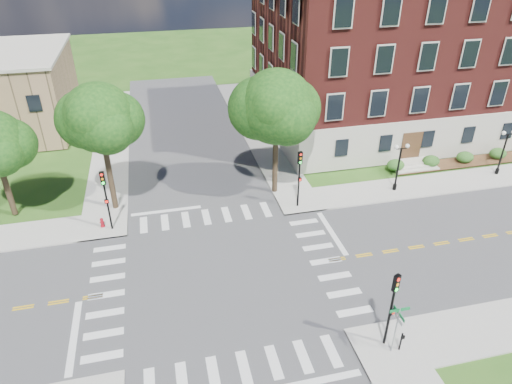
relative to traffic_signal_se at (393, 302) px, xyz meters
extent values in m
plane|color=#254E16|center=(-7.74, 7.44, -3.19)|extent=(160.00, 160.00, 0.00)
cube|color=#3D3D3F|center=(-7.74, 7.44, -3.18)|extent=(90.00, 12.00, 0.01)
cube|color=#3D3D3F|center=(-7.74, 7.44, -3.18)|extent=(12.00, 90.00, 0.01)
cube|color=#9E9B93|center=(15.26, 15.19, -3.13)|extent=(34.00, 3.50, 0.12)
cube|color=#9E9B93|center=(0.01, 30.44, -3.13)|extent=(3.50, 34.00, 0.12)
cube|color=#9E9B93|center=(-15.49, 30.44, -3.13)|extent=(3.50, 34.00, 0.12)
cube|color=silver|center=(1.06, 10.44, -3.19)|extent=(0.40, 5.50, 0.00)
cube|color=#BBB5A5|center=(16.26, 29.44, -0.97)|extent=(30.00, 20.00, 4.20)
cube|color=maroon|center=(16.26, 29.44, 7.03)|extent=(29.55, 19.70, 11.80)
cube|color=#472D19|center=(12.26, 19.40, -1.37)|extent=(2.00, 0.10, 2.80)
cylinder|color=#322619|center=(-22.35, 18.37, -1.16)|extent=(0.44, 0.44, 3.80)
cylinder|color=#322619|center=(-14.67, 17.56, -0.52)|extent=(0.44, 0.44, 5.08)
sphere|color=#103B11|center=(-14.67, 17.56, 4.58)|extent=(5.13, 5.13, 5.13)
cylinder|color=#322619|center=(-1.53, 17.20, -0.79)|extent=(0.44, 0.44, 4.55)
sphere|color=#103B11|center=(-1.53, 17.20, 4.43)|extent=(5.89, 5.89, 5.89)
cylinder|color=black|center=(0.00, 0.02, -1.17)|extent=(0.14, 0.14, 3.80)
cube|color=black|center=(0.00, 0.02, 1.23)|extent=(0.38, 0.32, 1.00)
cylinder|color=red|center=(0.00, -0.11, 1.56)|extent=(0.19, 0.11, 0.18)
cylinder|color=orange|center=(0.00, -0.11, 1.23)|extent=(0.19, 0.11, 0.18)
cylinder|color=#19E533|center=(0.00, -0.11, 0.90)|extent=(0.19, 0.11, 0.18)
cube|color=black|center=(0.00, -0.16, -0.57)|extent=(0.32, 0.22, 0.30)
cylinder|color=black|center=(-0.34, 14.47, -1.17)|extent=(0.14, 0.14, 3.80)
cube|color=black|center=(-0.34, 14.47, 1.23)|extent=(0.37, 0.31, 1.00)
cylinder|color=red|center=(-0.34, 14.34, 1.56)|extent=(0.19, 0.11, 0.18)
cylinder|color=orange|center=(-0.34, 14.34, 1.23)|extent=(0.19, 0.11, 0.18)
cylinder|color=#19E533|center=(-0.34, 14.34, 0.90)|extent=(0.19, 0.11, 0.18)
cube|color=black|center=(-0.34, 14.29, -0.57)|extent=(0.32, 0.21, 0.30)
cylinder|color=black|center=(-14.83, 14.55, -1.17)|extent=(0.14, 0.14, 3.80)
cube|color=black|center=(-14.83, 14.55, 1.23)|extent=(0.33, 0.24, 1.00)
cylinder|color=red|center=(-14.83, 14.42, 1.56)|extent=(0.18, 0.06, 0.18)
cylinder|color=orange|center=(-14.83, 14.42, 1.23)|extent=(0.18, 0.06, 0.18)
cylinder|color=#19E533|center=(-14.83, 14.42, 0.90)|extent=(0.18, 0.06, 0.18)
cube|color=black|center=(-14.83, 14.37, -0.57)|extent=(0.31, 0.14, 0.30)
cylinder|color=black|center=(8.53, 15.05, -2.82)|extent=(0.32, 0.32, 0.50)
cylinder|color=black|center=(8.53, 15.05, -1.17)|extent=(0.16, 0.16, 3.80)
cube|color=black|center=(8.53, 15.05, 0.78)|extent=(1.00, 0.06, 0.06)
sphere|color=white|center=(8.03, 15.05, 0.98)|extent=(0.36, 0.36, 0.36)
sphere|color=white|center=(9.03, 15.05, 0.98)|extent=(0.36, 0.36, 0.36)
cylinder|color=black|center=(18.99, 15.57, -2.82)|extent=(0.32, 0.32, 0.50)
cylinder|color=black|center=(18.99, 15.57, -1.17)|extent=(0.16, 0.16, 3.80)
cube|color=black|center=(18.99, 15.57, 0.78)|extent=(1.00, 0.06, 0.06)
sphere|color=white|center=(18.49, 15.57, 0.98)|extent=(0.36, 0.36, 0.36)
cylinder|color=gray|center=(0.12, -0.56, -1.52)|extent=(0.07, 0.07, 3.10)
cube|color=#0E7134|center=(0.12, -0.56, -0.07)|extent=(1.10, 0.03, 0.20)
cube|color=#0E7134|center=(0.12, -0.56, -0.32)|extent=(0.03, 1.10, 0.20)
cube|color=silver|center=(0.17, -0.56, -0.77)|extent=(0.03, 0.75, 0.25)
cylinder|color=black|center=(0.59, -0.57, -2.47)|extent=(0.10, 0.10, 1.20)
cube|color=black|center=(0.59, -0.69, -2.02)|extent=(0.14, 0.08, 0.22)
cylinder|color=maroon|center=(-15.53, 14.98, -3.02)|extent=(0.32, 0.32, 0.10)
cylinder|color=maroon|center=(-15.53, 14.98, -2.77)|extent=(0.22, 0.22, 0.60)
sphere|color=maroon|center=(-15.53, 14.98, -2.44)|extent=(0.24, 0.24, 0.24)
cylinder|color=maroon|center=(-15.53, 14.98, -2.69)|extent=(0.35, 0.12, 0.12)
cylinder|color=maroon|center=(-15.53, 14.98, -2.69)|extent=(0.12, 0.35, 0.12)
camera|label=1|loc=(-10.69, -15.12, 16.67)|focal=32.00mm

